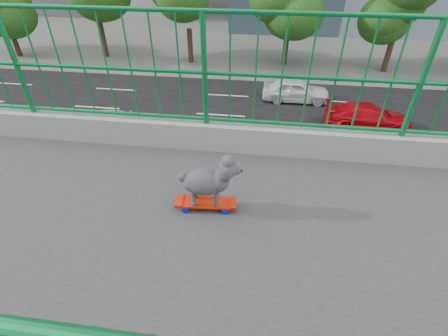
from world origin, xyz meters
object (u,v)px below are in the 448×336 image
object	(u,v)px
car_0	(214,227)
car_4	(296,90)
car_1	(192,172)
car_2	(118,128)
skateboard	(206,203)
car_3	(368,117)
poodle	(208,180)

from	to	relation	value
car_0	car_4	xyz separation A→B (m)	(-12.80, 3.38, -0.05)
car_1	car_2	xyz separation A→B (m)	(-3.20, -4.68, 0.09)
car_2	skateboard	bearing A→B (deg)	-149.40
skateboard	car_4	bearing A→B (deg)	168.15
skateboard	car_3	distance (m)	17.63
skateboard	car_2	distance (m)	15.29
skateboard	car_3	world-z (taller)	skateboard
car_1	car_4	world-z (taller)	car_4
car_0	car_2	bearing A→B (deg)	-136.20
car_1	car_4	size ratio (longest dim) A/B	0.93
car_0	car_2	world-z (taller)	car_0
skateboard	car_2	xyz separation A→B (m)	(-11.99, -7.09, -6.31)
poodle	car_2	size ratio (longest dim) A/B	0.10
car_0	car_1	bearing A→B (deg)	-155.59
skateboard	poodle	bearing A→B (deg)	90.00
car_1	car_3	xyz separation A→B (m)	(-6.40, 8.69, 0.03)
skateboard	car_4	xyz separation A→B (m)	(-18.39, 2.43, -6.32)
skateboard	car_0	bearing A→B (deg)	-174.64
skateboard	car_0	xyz separation A→B (m)	(-5.59, -0.95, -6.27)
poodle	car_2	distance (m)	15.41
car_2	car_4	size ratio (longest dim) A/B	1.25
car_1	car_3	distance (m)	10.79
skateboard	poodle	distance (m)	0.25
car_3	car_4	size ratio (longest dim) A/B	1.10
poodle	car_4	size ratio (longest dim) A/B	0.12
poodle	car_1	world-z (taller)	poodle
skateboard	poodle	xyz separation A→B (m)	(-0.00, 0.03, 0.25)
car_3	car_0	bearing A→B (deg)	142.98
car_1	car_2	bearing A→B (deg)	-124.34
car_0	car_2	distance (m)	8.87
poodle	car_3	distance (m)	17.71
car_1	car_4	distance (m)	10.75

